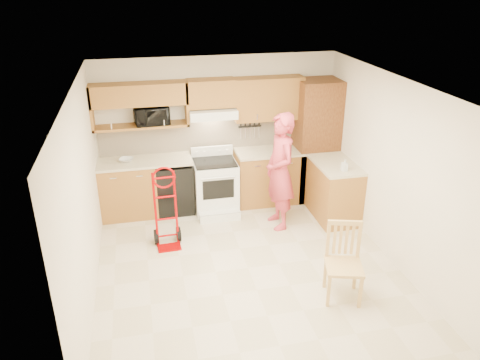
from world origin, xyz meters
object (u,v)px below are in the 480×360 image
object	(u,v)px
range	(216,183)
person	(280,172)
hand_truck	(166,211)
dining_chair	(344,264)
microwave	(151,115)

from	to	relation	value
range	person	bearing A→B (deg)	-37.54
hand_truck	dining_chair	world-z (taller)	hand_truck
microwave	range	bearing A→B (deg)	-27.70
range	hand_truck	distance (m)	1.27
range	dining_chair	distance (m)	2.83
person	hand_truck	size ratio (longest dim) A/B	1.63
hand_truck	dining_chair	bearing A→B (deg)	-42.26
hand_truck	dining_chair	distance (m)	2.61
microwave	range	distance (m)	1.50
range	person	xyz separation A→B (m)	(0.88, -0.68, 0.40)
hand_truck	microwave	bearing A→B (deg)	90.93
hand_truck	dining_chair	xyz separation A→B (m)	(2.00, -1.68, -0.08)
microwave	dining_chair	size ratio (longest dim) A/B	0.54
range	dining_chair	size ratio (longest dim) A/B	1.07
microwave	person	bearing A→B (deg)	-37.05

